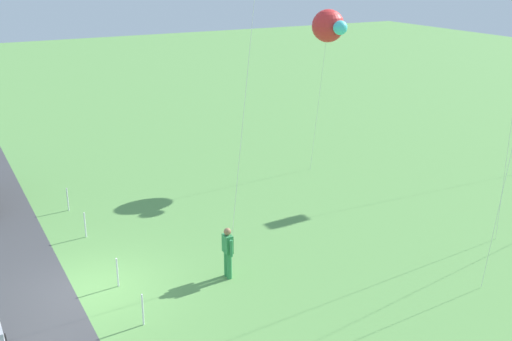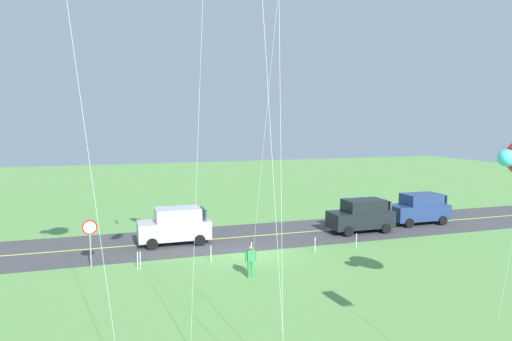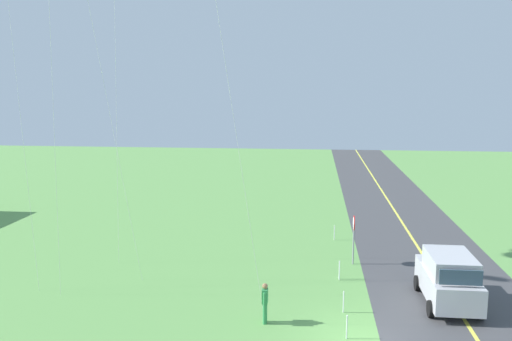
% 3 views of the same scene
% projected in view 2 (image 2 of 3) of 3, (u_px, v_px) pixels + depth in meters
% --- Properties ---
extents(ground_plane, '(120.00, 120.00, 0.10)m').
position_uv_depth(ground_plane, '(251.00, 255.00, 26.58)').
color(ground_plane, '#60994C').
extents(asphalt_road, '(120.00, 7.00, 0.00)m').
position_uv_depth(asphalt_road, '(233.00, 238.00, 30.36)').
color(asphalt_road, '#424244').
rests_on(asphalt_road, ground).
extents(road_centre_stripe, '(120.00, 0.16, 0.00)m').
position_uv_depth(road_centre_stripe, '(233.00, 238.00, 30.36)').
color(road_centre_stripe, '#E5E04C').
rests_on(road_centre_stripe, asphalt_road).
extents(car_suv_foreground, '(4.40, 2.12, 2.24)m').
position_uv_depth(car_suv_foreground, '(175.00, 225.00, 28.77)').
color(car_suv_foreground, '#B7B7BC').
rests_on(car_suv_foreground, ground).
extents(car_parked_west_far, '(4.40, 2.12, 2.24)m').
position_uv_depth(car_parked_west_far, '(419.00, 208.00, 34.39)').
color(car_parked_west_far, navy).
rests_on(car_parked_west_far, ground).
extents(car_parked_west_near, '(4.40, 2.12, 2.24)m').
position_uv_depth(car_parked_west_near, '(361.00, 215.00, 31.86)').
color(car_parked_west_near, black).
rests_on(car_parked_west_near, ground).
extents(stop_sign, '(0.76, 0.08, 2.56)m').
position_uv_depth(stop_sign, '(90.00, 234.00, 23.84)').
color(stop_sign, gray).
rests_on(stop_sign, ground).
extents(person_adult_near, '(0.58, 0.22, 1.60)m').
position_uv_depth(person_adult_near, '(251.00, 260.00, 22.55)').
color(person_adult_near, '#338C4C').
rests_on(person_adult_near, ground).
extents(fence_post_0, '(0.05, 0.05, 0.90)m').
position_uv_depth(fence_post_0, '(356.00, 241.00, 27.81)').
color(fence_post_0, silver).
rests_on(fence_post_0, ground).
extents(fence_post_1, '(0.05, 0.05, 0.90)m').
position_uv_depth(fence_post_1, '(315.00, 244.00, 26.98)').
color(fence_post_1, silver).
rests_on(fence_post_1, ground).
extents(fence_post_2, '(0.05, 0.05, 0.90)m').
position_uv_depth(fence_post_2, '(252.00, 250.00, 25.80)').
color(fence_post_2, silver).
rests_on(fence_post_2, ground).
extents(fence_post_3, '(0.05, 0.05, 0.90)m').
position_uv_depth(fence_post_3, '(211.00, 254.00, 25.10)').
color(fence_post_3, silver).
rests_on(fence_post_3, ground).
extents(fence_post_4, '(0.05, 0.05, 0.90)m').
position_uv_depth(fence_post_4, '(138.00, 260.00, 23.93)').
color(fence_post_4, silver).
rests_on(fence_post_4, ground).
extents(fence_post_5, '(0.05, 0.05, 0.90)m').
position_uv_depth(fence_post_5, '(140.00, 260.00, 23.97)').
color(fence_post_5, silver).
rests_on(fence_post_5, ground).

